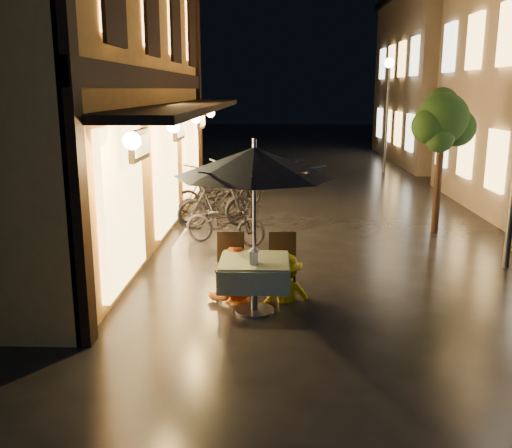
{
  "coord_description": "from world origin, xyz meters",
  "views": [
    {
      "loc": [
        -1.11,
        -7.9,
        3.1
      ],
      "look_at": [
        -1.41,
        0.34,
        1.15
      ],
      "focal_mm": 40.0,
      "sensor_mm": 36.0,
      "label": 1
    }
  ],
  "objects_px": {
    "person_orange": "(233,248)",
    "bicycle_0": "(225,222)",
    "table_lantern": "(254,254)",
    "person_yellow": "(286,256)",
    "patio_umbrella": "(254,162)",
    "cafe_table": "(254,273)"
  },
  "relations": [
    {
      "from": "person_yellow",
      "to": "bicycle_0",
      "type": "xyz_separation_m",
      "value": [
        -1.2,
        3.17,
        -0.23
      ]
    },
    {
      "from": "table_lantern",
      "to": "person_orange",
      "type": "height_order",
      "value": "person_orange"
    },
    {
      "from": "person_yellow",
      "to": "patio_umbrella",
      "type": "bearing_deg",
      "value": 31.7
    },
    {
      "from": "cafe_table",
      "to": "bicycle_0",
      "type": "xyz_separation_m",
      "value": [
        -0.75,
        3.67,
        -0.13
      ]
    },
    {
      "from": "table_lantern",
      "to": "person_yellow",
      "type": "distance_m",
      "value": 0.87
    },
    {
      "from": "cafe_table",
      "to": "table_lantern",
      "type": "relative_size",
      "value": 3.96
    },
    {
      "from": "person_orange",
      "to": "bicycle_0",
      "type": "relative_size",
      "value": 0.93
    },
    {
      "from": "person_orange",
      "to": "table_lantern",
      "type": "bearing_deg",
      "value": 99.36
    },
    {
      "from": "cafe_table",
      "to": "patio_umbrella",
      "type": "height_order",
      "value": "patio_umbrella"
    },
    {
      "from": "table_lantern",
      "to": "person_orange",
      "type": "relative_size",
      "value": 0.16
    },
    {
      "from": "person_yellow",
      "to": "bicycle_0",
      "type": "relative_size",
      "value": 0.8
    },
    {
      "from": "patio_umbrella",
      "to": "bicycle_0",
      "type": "relative_size",
      "value": 1.42
    },
    {
      "from": "cafe_table",
      "to": "patio_umbrella",
      "type": "distance_m",
      "value": 1.56
    },
    {
      "from": "person_orange",
      "to": "bicycle_0",
      "type": "bearing_deg",
      "value": -99.28
    },
    {
      "from": "person_yellow",
      "to": "bicycle_0",
      "type": "distance_m",
      "value": 3.39
    },
    {
      "from": "patio_umbrella",
      "to": "person_orange",
      "type": "bearing_deg",
      "value": 124.42
    },
    {
      "from": "person_orange",
      "to": "bicycle_0",
      "type": "distance_m",
      "value": 3.22
    },
    {
      "from": "cafe_table",
      "to": "person_yellow",
      "type": "height_order",
      "value": "person_yellow"
    },
    {
      "from": "person_orange",
      "to": "cafe_table",
      "type": "bearing_deg",
      "value": 107.89
    },
    {
      "from": "cafe_table",
      "to": "bicycle_0",
      "type": "relative_size",
      "value": 0.57
    },
    {
      "from": "table_lantern",
      "to": "bicycle_0",
      "type": "bearing_deg",
      "value": 100.89
    },
    {
      "from": "patio_umbrella",
      "to": "person_orange",
      "type": "distance_m",
      "value": 1.48
    }
  ]
}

